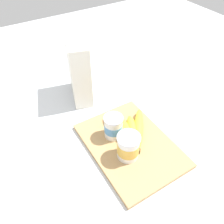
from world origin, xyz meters
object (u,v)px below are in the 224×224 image
at_px(cutting_board, 130,145).
at_px(cereal_box, 79,69).
at_px(yogurt_cup_back, 113,127).
at_px(yogurt_cup_front, 128,147).
at_px(banana_bunch, 130,131).

bearing_deg(cutting_board, cereal_box, 3.07).
xyz_separation_m(cereal_box, yogurt_cup_back, (-0.27, 0.01, -0.07)).
relative_size(cereal_box, yogurt_cup_front, 2.80).
distance_m(cutting_board, banana_bunch, 0.05).
bearing_deg(cutting_board, yogurt_cup_front, 134.50).
height_order(cutting_board, yogurt_cup_front, yogurt_cup_front).
bearing_deg(cereal_box, banana_bunch, -155.53).
height_order(yogurt_cup_front, yogurt_cup_back, yogurt_cup_front).
relative_size(cutting_board, banana_bunch, 1.79).
xyz_separation_m(yogurt_cup_front, banana_bunch, (0.07, -0.06, -0.03)).
bearing_deg(cereal_box, cutting_board, -159.87).
distance_m(yogurt_cup_front, yogurt_cup_back, 0.10).
distance_m(cereal_box, yogurt_cup_back, 0.28).
xyz_separation_m(cereal_box, yogurt_cup_front, (-0.37, 0.02, -0.07)).
bearing_deg(cutting_board, yogurt_cup_back, 24.30).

